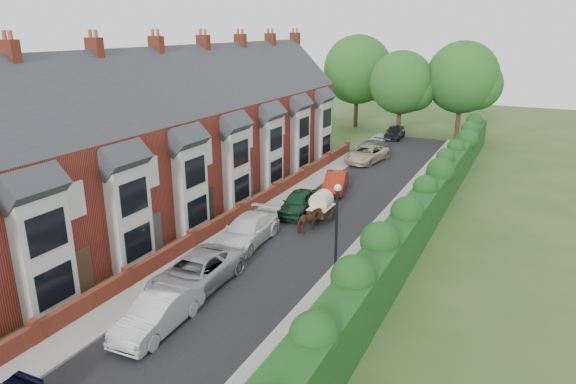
# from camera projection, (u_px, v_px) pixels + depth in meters

# --- Properties ---
(ground) EXTENTS (140.00, 140.00, 0.00)m
(ground) POSITION_uv_depth(u_px,v_px,m) (225.00, 315.00, 21.73)
(ground) COLOR #2D4C1E
(ground) RESTS_ON ground
(road) EXTENTS (6.00, 58.00, 0.02)m
(road) POSITION_uv_depth(u_px,v_px,m) (316.00, 226.00, 31.34)
(road) COLOR black
(road) RESTS_ON ground
(pavement_hedge_side) EXTENTS (2.20, 58.00, 0.12)m
(pavement_hedge_side) POSITION_uv_depth(u_px,v_px,m) (382.00, 237.00, 29.61)
(pavement_hedge_side) COLOR #999790
(pavement_hedge_side) RESTS_ON ground
(pavement_house_side) EXTENTS (1.70, 58.00, 0.12)m
(pavement_house_side) POSITION_uv_depth(u_px,v_px,m) (261.00, 216.00, 32.94)
(pavement_house_side) COLOR #999790
(pavement_house_side) RESTS_ON ground
(kerb_hedge_side) EXTENTS (0.18, 58.00, 0.13)m
(kerb_hedge_side) POSITION_uv_depth(u_px,v_px,m) (364.00, 234.00, 30.05)
(kerb_hedge_side) COLOR #9B9B96
(kerb_hedge_side) RESTS_ON ground
(kerb_house_side) EXTENTS (0.18, 58.00, 0.13)m
(kerb_house_side) POSITION_uv_depth(u_px,v_px,m) (272.00, 218.00, 32.60)
(kerb_house_side) COLOR #9B9B96
(kerb_house_side) RESTS_ON ground
(hedge) EXTENTS (2.10, 58.00, 2.85)m
(hedge) POSITION_uv_depth(u_px,v_px,m) (415.00, 217.00, 28.38)
(hedge) COLOR #123913
(hedge) RESTS_ON ground
(terrace_row) EXTENTS (9.05, 40.50, 11.50)m
(terrace_row) POSITION_uv_depth(u_px,v_px,m) (165.00, 142.00, 33.44)
(terrace_row) COLOR maroon
(terrace_row) RESTS_ON ground
(garden_wall_row) EXTENTS (0.35, 40.35, 1.10)m
(garden_wall_row) POSITION_uv_depth(u_px,v_px,m) (240.00, 212.00, 32.38)
(garden_wall_row) COLOR brown
(garden_wall_row) RESTS_ON ground
(lamppost) EXTENTS (0.32, 0.32, 5.16)m
(lamppost) POSITION_uv_depth(u_px,v_px,m) (337.00, 224.00, 22.71)
(lamppost) COLOR black
(lamppost) RESTS_ON ground
(tree_far_left) EXTENTS (7.14, 6.80, 9.29)m
(tree_far_left) POSITION_uv_depth(u_px,v_px,m) (404.00, 84.00, 55.33)
(tree_far_left) COLOR #332316
(tree_far_left) RESTS_ON ground
(tree_far_right) EXTENTS (7.98, 7.60, 10.31)m
(tree_far_right) POSITION_uv_depth(u_px,v_px,m) (466.00, 79.00, 54.33)
(tree_far_right) COLOR #332316
(tree_far_right) RESTS_ON ground
(tree_far_back) EXTENTS (8.40, 8.00, 10.82)m
(tree_far_back) POSITION_uv_depth(u_px,v_px,m) (361.00, 71.00, 60.10)
(tree_far_back) COLOR #332316
(tree_far_back) RESTS_ON ground
(car_silver_a) EXTENTS (1.79, 4.59, 1.49)m
(car_silver_a) POSITION_uv_depth(u_px,v_px,m) (158.00, 313.00, 20.50)
(car_silver_a) COLOR #B8B8BD
(car_silver_a) RESTS_ON ground
(car_silver_b) EXTENTS (2.73, 5.64, 1.55)m
(car_silver_b) POSITION_uv_depth(u_px,v_px,m) (195.00, 273.00, 23.75)
(car_silver_b) COLOR #94969B
(car_silver_b) RESTS_ON ground
(car_white) EXTENTS (2.40, 5.36, 1.53)m
(car_white) POSITION_uv_depth(u_px,v_px,m) (247.00, 230.00, 28.74)
(car_white) COLOR silver
(car_white) RESTS_ON ground
(car_green) EXTENTS (2.19, 4.48, 1.47)m
(car_green) POSITION_uv_depth(u_px,v_px,m) (298.00, 203.00, 33.33)
(car_green) COLOR black
(car_green) RESTS_ON ground
(car_red) EXTENTS (2.42, 4.46, 1.39)m
(car_red) POSITION_uv_depth(u_px,v_px,m) (336.00, 182.00, 37.92)
(car_red) COLOR maroon
(car_red) RESTS_ON ground
(car_beige) EXTENTS (3.29, 5.57, 1.45)m
(car_beige) POSITION_uv_depth(u_px,v_px,m) (367.00, 154.00, 46.00)
(car_beige) COLOR #C2B18C
(car_beige) RESTS_ON ground
(car_grey) EXTENTS (3.17, 5.38, 1.46)m
(car_grey) POSITION_uv_depth(u_px,v_px,m) (369.00, 149.00, 47.89)
(car_grey) COLOR #505357
(car_grey) RESTS_ON ground
(car_black) EXTENTS (2.02, 4.45, 1.48)m
(car_black) POSITION_uv_depth(u_px,v_px,m) (395.00, 132.00, 55.74)
(car_black) COLOR black
(car_black) RESTS_ON ground
(horse) EXTENTS (1.30, 1.85, 1.42)m
(horse) POSITION_uv_depth(u_px,v_px,m) (309.00, 221.00, 30.27)
(horse) COLOR #422518
(horse) RESTS_ON ground
(horse_cart) EXTENTS (1.28, 2.82, 2.04)m
(horse_cart) POSITION_uv_depth(u_px,v_px,m) (321.00, 205.00, 31.69)
(horse_cart) COLOR black
(horse_cart) RESTS_ON ground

